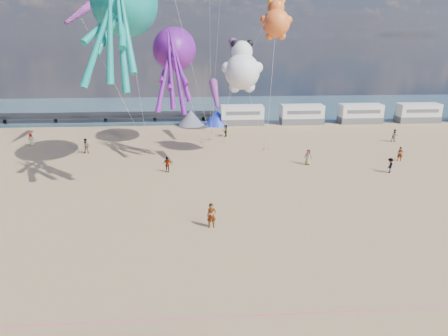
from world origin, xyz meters
TOP-DOWN VIEW (x-y plane):
  - ground at (0.00, 0.00)m, footprint 120.00×120.00m
  - water at (0.00, 55.00)m, footprint 120.00×120.00m
  - pier at (-28.00, 44.00)m, footprint 60.00×3.00m
  - motorhome_0 at (6.00, 40.00)m, footprint 6.60×2.50m
  - motorhome_1 at (15.50, 40.00)m, footprint 6.60×2.50m
  - motorhome_2 at (25.00, 40.00)m, footprint 6.60×2.50m
  - motorhome_3 at (34.50, 40.00)m, footprint 6.60×2.50m
  - tent_white at (-2.00, 40.00)m, footprint 4.00×4.00m
  - tent_blue at (2.00, 40.00)m, footprint 4.00×4.00m
  - rope_line at (0.00, -5.00)m, footprint 34.00×0.03m
  - standing_person at (-0.09, 4.88)m, footprint 0.71×0.48m
  - beachgoer_0 at (10.90, 19.07)m, footprint 0.74×0.63m
  - beachgoer_1 at (24.82, 27.86)m, footprint 0.87×0.61m
  - beachgoer_2 at (18.54, 15.94)m, footprint 0.95×0.94m
  - beachgoer_3 at (-4.18, 17.64)m, footprint 1.20×0.97m
  - beachgoer_4 at (2.88, 32.39)m, footprint 0.72×1.04m
  - beachgoer_5 at (21.50, 19.73)m, footprint 1.57×1.00m
  - beachgoer_6 at (-22.06, 29.07)m, footprint 0.66×0.50m
  - beachgoer_7 at (-14.17, 25.02)m, footprint 0.95×0.67m
  - sandbag_a at (-6.92, 24.98)m, footprint 0.50×0.35m
  - sandbag_b at (-0.27, 29.43)m, footprint 0.50×0.35m
  - sandbag_c at (7.36, 25.32)m, footprint 0.50×0.35m
  - sandbag_d at (2.32, 29.08)m, footprint 0.50×0.35m
  - sandbag_e at (0.73, 30.71)m, footprint 0.50×0.35m
  - kite_octopus_teal at (-7.46, 18.95)m, footprint 7.03×11.89m
  - kite_octopus_purple at (-3.54, 28.47)m, footprint 6.51×10.96m
  - kite_panda at (4.01, 22.82)m, footprint 5.09×4.85m
  - kite_teddy_orange at (9.18, 31.37)m, footprint 4.64×4.42m
  - windsock_left at (-13.81, 26.67)m, footprint 2.59×6.24m
  - windsock_mid at (3.67, 28.20)m, footprint 1.07×5.48m
  - windsock_right at (0.89, 19.27)m, footprint 1.21×4.44m

SIDE VIEW (x-z plane):
  - ground at x=0.00m, z-range 0.00..0.00m
  - water at x=0.00m, z-range 0.02..0.02m
  - rope_line at x=0.00m, z-range 0.00..0.04m
  - sandbag_a at x=-6.92m, z-range 0.00..0.22m
  - sandbag_b at x=-0.27m, z-range 0.00..0.22m
  - sandbag_c at x=7.36m, z-range 0.00..0.22m
  - sandbag_d at x=2.32m, z-range 0.00..0.22m
  - sandbag_e at x=0.73m, z-range 0.00..0.22m
  - beachgoer_2 at x=18.54m, z-range 0.00..1.55m
  - beachgoer_5 at x=21.50m, z-range 0.00..1.61m
  - beachgoer_3 at x=-4.18m, z-range 0.00..1.63m
  - beachgoer_4 at x=2.88m, z-range 0.00..1.64m
  - beachgoer_6 at x=-22.06m, z-range 0.00..1.64m
  - beachgoer_1 at x=24.82m, z-range 0.00..1.69m
  - beachgoer_0 at x=10.90m, z-range 0.00..1.71m
  - beachgoer_7 at x=-14.17m, z-range 0.00..1.84m
  - standing_person at x=-0.09m, z-range 0.00..1.87m
  - pier at x=-28.00m, z-range 0.75..1.25m
  - tent_white at x=-2.00m, z-range 0.00..2.40m
  - tent_blue at x=2.00m, z-range 0.00..2.40m
  - motorhome_0 at x=6.00m, z-range 0.00..3.00m
  - motorhome_1 at x=15.50m, z-range 0.00..3.00m
  - motorhome_2 at x=25.00m, z-range 0.00..3.00m
  - motorhome_3 at x=34.50m, z-range 0.00..3.00m
  - windsock_right at x=0.89m, z-range 5.46..9.85m
  - kite_panda at x=4.01m, z-range 6.32..12.91m
  - windsock_mid at x=3.67m, z-range 8.76..14.22m
  - kite_octopus_purple at x=-3.54m, z-range 5.92..17.64m
  - kite_teddy_orange at x=9.18m, z-range 11.85..17.79m
  - windsock_left at x=-13.81m, z-range 12.57..18.73m
  - kite_octopus_teal at x=-7.46m, z-range 9.80..22.52m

